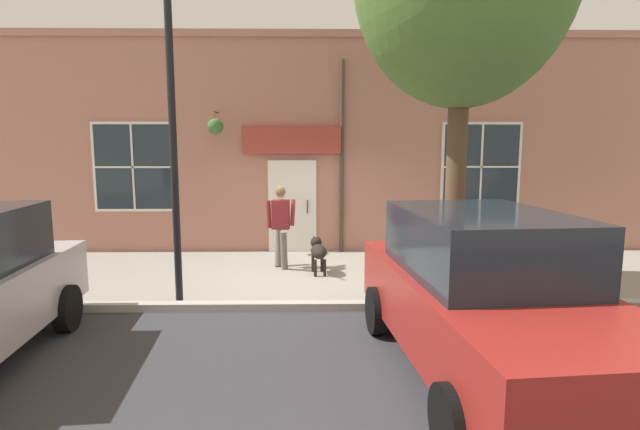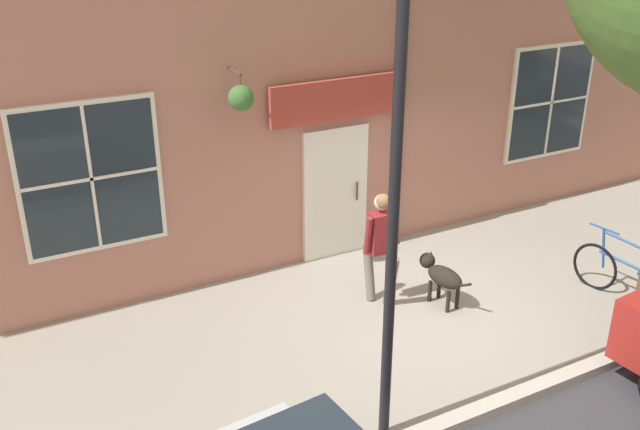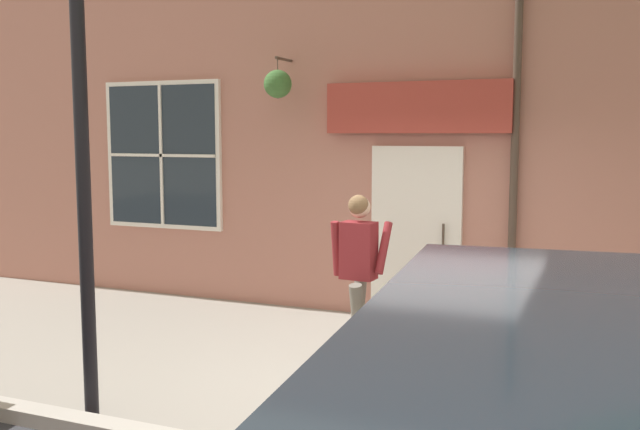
{
  "view_description": "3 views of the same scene",
  "coord_description": "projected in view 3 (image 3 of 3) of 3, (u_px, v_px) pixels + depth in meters",
  "views": [
    {
      "loc": [
        9.19,
        0.11,
        2.45
      ],
      "look_at": [
        0.04,
        0.25,
        1.16
      ],
      "focal_mm": 28.0,
      "sensor_mm": 36.0,
      "label": 1
    },
    {
      "loc": [
        6.7,
        -5.36,
        5.21
      ],
      "look_at": [
        -1.33,
        -1.06,
        1.16
      ],
      "focal_mm": 40.0,
      "sensor_mm": 36.0,
      "label": 2
    },
    {
      "loc": [
        6.08,
        1.81,
        2.25
      ],
      "look_at": [
        -0.48,
        -0.89,
        1.43
      ],
      "focal_mm": 40.0,
      "sensor_mm": 36.0,
      "label": 3
    }
  ],
  "objects": [
    {
      "name": "dog_on_leash",
      "position": [
        419.0,
        331.0,
        6.54
      ],
      "size": [
        1.0,
        0.37,
        0.68
      ],
      "color": "black",
      "rests_on": "ground_plane"
    },
    {
      "name": "ground_plane",
      "position": [
        390.0,
        380.0,
        6.53
      ],
      "size": [
        90.0,
        90.0,
        0.0
      ],
      "primitive_type": "plane",
      "color": "gray"
    },
    {
      "name": "pedestrian_walking",
      "position": [
        359.0,
        260.0,
        7.15
      ],
      "size": [
        0.66,
        0.57,
        1.65
      ],
      "color": "#6B665B",
      "rests_on": "ground_plane"
    },
    {
      "name": "storefront_facade",
      "position": [
        450.0,
        114.0,
        8.4
      ],
      "size": [
        0.95,
        18.0,
        4.96
      ],
      "color": "#B27566",
      "rests_on": "ground_plane"
    }
  ]
}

